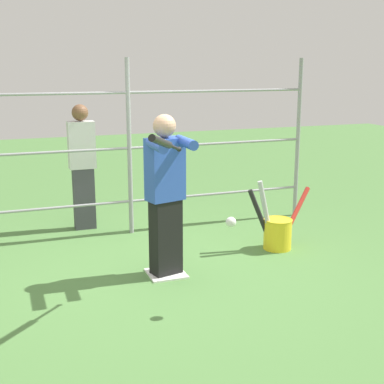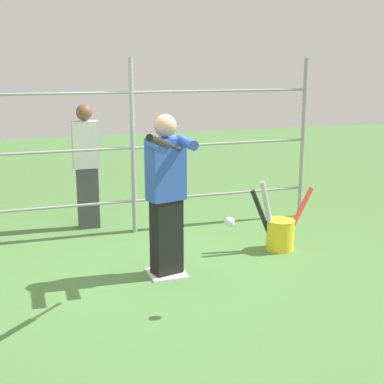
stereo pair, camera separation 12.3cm
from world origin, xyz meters
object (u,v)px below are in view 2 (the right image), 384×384
at_px(bystander_behind_fence, 87,165).
at_px(baseball_bat_swinging, 162,143).
at_px(softball_in_flight, 230,222).
at_px(bat_bucket, 280,232).
at_px(batter, 166,191).

bearing_deg(bystander_behind_fence, baseball_bat_swinging, 95.79).
relative_size(baseball_bat_swinging, softball_in_flight, 7.08).
bearing_deg(softball_in_flight, bystander_behind_fence, -74.06).
bearing_deg(bat_bucket, batter, 13.04).
xyz_separation_m(batter, baseball_bat_swinging, (0.27, 0.84, 0.64)).
xyz_separation_m(batter, bystander_behind_fence, (0.56, -2.05, -0.05)).
distance_m(baseball_bat_swinging, bat_bucket, 2.58).
height_order(batter, softball_in_flight, batter).
xyz_separation_m(batter, bat_bucket, (-1.56, -0.36, -0.72)).
bearing_deg(bystander_behind_fence, softball_in_flight, 105.94).
bearing_deg(bat_bucket, baseball_bat_swinging, 33.19).
distance_m(bat_bucket, bystander_behind_fence, 2.79).
relative_size(softball_in_flight, bystander_behind_fence, 0.06).
distance_m(batter, baseball_bat_swinging, 1.09).
height_order(baseball_bat_swinging, bat_bucket, baseball_bat_swinging).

